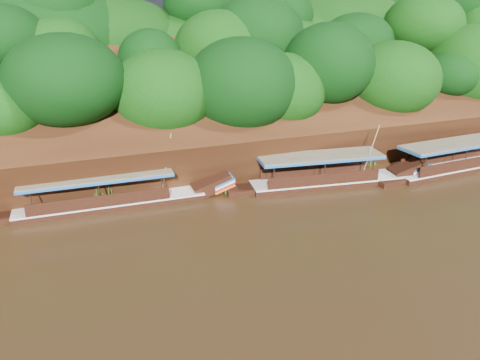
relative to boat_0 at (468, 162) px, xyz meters
name	(u,v)px	position (x,y,z in m)	size (l,w,h in m)	color
ground	(355,233)	(-14.93, -6.39, -0.55)	(160.00, 160.00, 0.00)	black
riverbank	(227,117)	(-14.94, 16.33, 1.34)	(120.00, 30.06, 19.40)	black
boat_0	(468,162)	(0.00, 0.00, 0.00)	(15.03, 3.05, 5.53)	black
boat_1	(337,177)	(-11.75, 0.79, -0.01)	(13.87, 3.75, 5.08)	black
boat_2	(123,198)	(-27.10, 2.58, -0.03)	(14.56, 2.59, 4.99)	black
reeds	(242,175)	(-18.45, 2.95, 0.34)	(50.61, 2.83, 2.04)	#28681A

